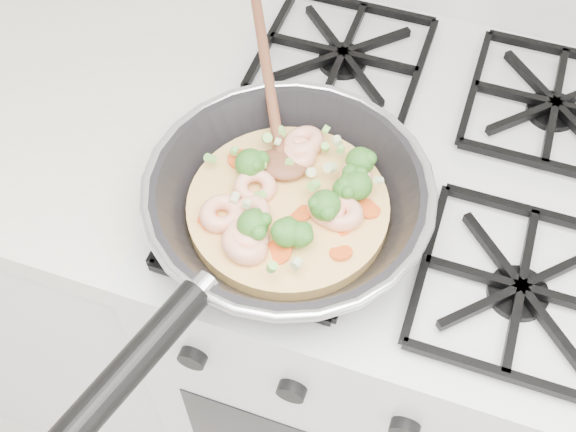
% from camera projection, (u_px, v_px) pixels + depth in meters
% --- Properties ---
extents(stove, '(0.60, 0.60, 0.92)m').
position_uv_depth(stove, '(383.00, 319.00, 1.31)').
color(stove, white).
rests_on(stove, ground).
extents(skillet, '(0.34, 0.61, 0.10)m').
position_uv_depth(skillet, '(286.00, 203.00, 0.84)').
color(skillet, black).
rests_on(skillet, stove).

